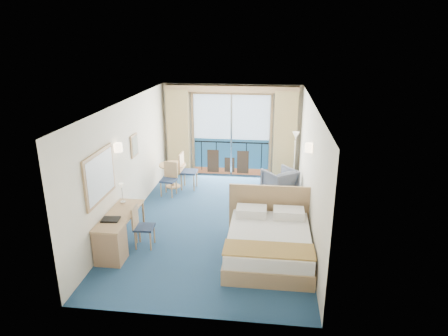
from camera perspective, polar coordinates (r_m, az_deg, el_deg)
floor at (r=9.16m, az=-1.06°, el=-7.62°), size 6.50×6.50×0.00m
room_walls at (r=8.52m, az=-1.13°, el=3.15°), size 4.04×6.54×2.72m
balcony_door at (r=11.77m, az=1.03°, el=4.37°), size 2.36×0.03×2.52m
curtain_left at (r=11.85m, az=-6.51°, el=5.00°), size 0.65×0.22×2.55m
curtain_right at (r=11.54m, az=8.69°, el=4.54°), size 0.65×0.22×2.55m
pelmet at (r=11.38m, az=1.04°, el=11.24°), size 3.80×0.25×0.18m
mirror at (r=7.74m, az=-17.32°, el=-1.11°), size 0.05×1.25×0.95m
wall_print at (r=9.45m, az=-12.68°, el=3.15°), size 0.04×0.42×0.52m
sconce_left at (r=8.43m, az=-14.90°, el=2.85°), size 0.18×0.18×0.18m
sconce_right at (r=8.32m, az=12.09°, el=2.85°), size 0.18×0.18×0.18m
bed at (r=7.75m, az=6.43°, el=-10.44°), size 1.72×2.05×1.08m
nightstand at (r=8.83m, az=10.46°, el=-7.25°), size 0.37×0.35×0.48m
phone at (r=8.68m, az=10.62°, el=-5.72°), size 0.17×0.14×0.07m
armchair at (r=10.63m, az=7.95°, el=-1.92°), size 1.05×1.05×0.69m
floor_lamp at (r=11.17m, az=10.15°, el=3.27°), size 0.21×0.21×1.51m
desk at (r=7.88m, az=-15.64°, el=-9.77°), size 0.53×1.54×0.72m
desk_chair at (r=8.12m, az=-11.87°, el=-7.83°), size 0.40×0.39×0.87m
folder at (r=7.87m, az=-15.89°, el=-7.08°), size 0.34×0.27×0.03m
desk_lamp at (r=8.44m, az=-14.40°, el=-2.94°), size 0.11×0.11×0.42m
round_table at (r=11.05m, az=-7.36°, el=-0.25°), size 0.73×0.73×0.66m
table_chair_a at (r=10.89m, az=-5.49°, el=-0.09°), size 0.45×0.44×1.00m
table_chair_b at (r=10.55m, az=-7.80°, el=-1.24°), size 0.43×0.44×0.87m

